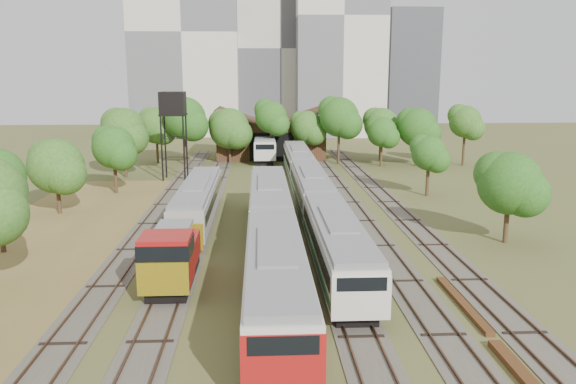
{
  "coord_description": "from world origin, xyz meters",
  "views": [
    {
      "loc": [
        -2.78,
        -28.71,
        12.25
      ],
      "look_at": [
        -0.35,
        18.52,
        2.5
      ],
      "focal_mm": 35.0,
      "sensor_mm": 36.0,
      "label": 1
    }
  ],
  "objects": [
    {
      "name": "water_tower",
      "position": [
        -12.98,
        39.05,
        8.85
      ],
      "size": [
        3.03,
        3.03,
        10.5
      ],
      "color": "black",
      "rests_on": "ground"
    },
    {
      "name": "ground",
      "position": [
        0.0,
        0.0,
        0.0
      ],
      "size": [
        240.0,
        240.0,
        0.0
      ],
      "primitive_type": "plane",
      "color": "#475123",
      "rests_on": "ground"
    },
    {
      "name": "tower_far_right",
      "position": [
        34.0,
        110.0,
        14.0
      ],
      "size": [
        12.0,
        12.0,
        28.0
      ],
      "primitive_type": "cube",
      "color": "#3E4045",
      "rests_on": "ground"
    },
    {
      "name": "shunter_locomotive",
      "position": [
        -8.0,
        3.06,
        1.78
      ],
      "size": [
        2.82,
        8.1,
        3.69
      ],
      "color": "black",
      "rests_on": "ground"
    },
    {
      "name": "tree_band_far",
      "position": [
        1.8,
        50.76,
        5.76
      ],
      "size": [
        48.08,
        10.13,
        9.51
      ],
      "color": "#382616",
      "rests_on": "ground"
    },
    {
      "name": "old_grey_coach",
      "position": [
        -8.0,
        17.97,
        1.89
      ],
      "size": [
        2.8,
        18.0,
        3.46
      ],
      "color": "black",
      "rests_on": "ground"
    },
    {
      "name": "tracks",
      "position": [
        -0.67,
        25.0,
        0.04
      ],
      "size": [
        24.6,
        80.0,
        0.19
      ],
      "color": "#4C473D",
      "rests_on": "ground"
    },
    {
      "name": "dry_grass_patch",
      "position": [
        -18.0,
        8.0,
        0.02
      ],
      "size": [
        14.0,
        60.0,
        0.04
      ],
      "primitive_type": "cube",
      "color": "brown",
      "rests_on": "ground"
    },
    {
      "name": "tower_right",
      "position": [
        14.0,
        92.0,
        24.0
      ],
      "size": [
        18.0,
        16.0,
        48.0
      ],
      "primitive_type": "cube",
      "color": "beige",
      "rests_on": "ground"
    },
    {
      "name": "railcar_green_set",
      "position": [
        2.0,
        22.15,
        1.89
      ],
      "size": [
        2.9,
        52.07,
        3.58
      ],
      "color": "black",
      "rests_on": "ground"
    },
    {
      "name": "tower_centre",
      "position": [
        2.0,
        100.0,
        18.0
      ],
      "size": [
        20.0,
        18.0,
        36.0
      ],
      "primitive_type": "cube",
      "color": "#B7B2A6",
      "rests_on": "ground"
    },
    {
      "name": "rail_pile_far",
      "position": [
        8.2,
        -0.53,
        0.12
      ],
      "size": [
        0.48,
        7.64,
        0.25
      ],
      "primitive_type": "cube",
      "color": "#553218",
      "rests_on": "ground"
    },
    {
      "name": "tree_band_right",
      "position": [
        14.93,
        26.47,
        4.6
      ],
      "size": [
        5.89,
        41.23,
        6.88
      ],
      "color": "#382616",
      "rests_on": "ground"
    },
    {
      "name": "railcar_rear",
      "position": [
        -2.0,
        55.94,
        2.0
      ],
      "size": [
        3.06,
        16.08,
        3.79
      ],
      "color": "black",
      "rests_on": "ground"
    },
    {
      "name": "tower_left",
      "position": [
        -18.0,
        95.0,
        21.0
      ],
      "size": [
        22.0,
        16.0,
        42.0
      ],
      "primitive_type": "cube",
      "color": "beige",
      "rests_on": "ground"
    },
    {
      "name": "railcar_red_set",
      "position": [
        -2.0,
        7.02,
        2.05
      ],
      "size": [
        3.13,
        34.58,
        3.87
      ],
      "color": "black",
      "rests_on": "ground"
    },
    {
      "name": "maintenance_shed",
      "position": [
        -1.0,
        57.98,
        2.91
      ],
      "size": [
        16.45,
        11.55,
        7.58
      ],
      "color": "#3C1F15",
      "rests_on": "ground"
    },
    {
      "name": "tree_band_left",
      "position": [
        -19.26,
        16.65,
        5.15
      ],
      "size": [
        7.82,
        52.33,
        8.53
      ],
      "color": "#382616",
      "rests_on": "ground"
    }
  ]
}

